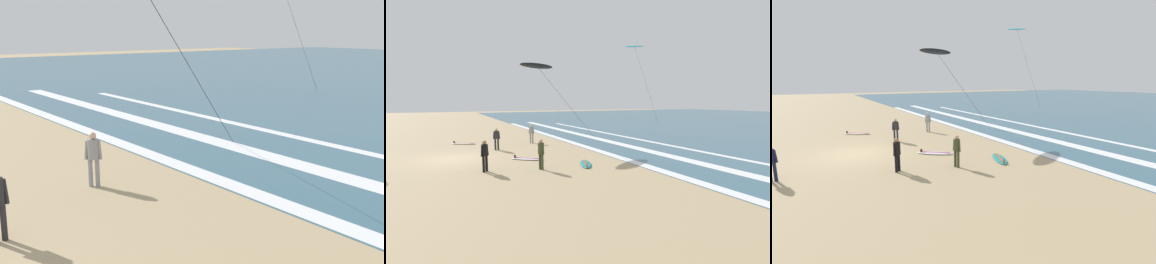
{
  "view_description": "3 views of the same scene",
  "coord_description": "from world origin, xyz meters",
  "views": [
    {
      "loc": [
        7.97,
        0.37,
        4.44
      ],
      "look_at": [
        0.1,
        6.42,
        2.3
      ],
      "focal_mm": 44.86,
      "sensor_mm": 36.0,
      "label": 1
    },
    {
      "loc": [
        18.64,
        -0.6,
        3.56
      ],
      "look_at": [
        2.27,
        7.4,
        1.53
      ],
      "focal_mm": 26.18,
      "sensor_mm": 36.0,
      "label": 2
    },
    {
      "loc": [
        15.9,
        -1.88,
        4.17
      ],
      "look_at": [
        3.35,
        5.28,
        1.35
      ],
      "focal_mm": 24.77,
      "sensor_mm": 36.0,
      "label": 3
    }
  ],
  "objects": [
    {
      "name": "surfer_left_near",
      "position": [
        -4.19,
        6.18,
        0.96
      ],
      "size": [
        0.37,
        0.46,
        1.6
      ],
      "color": "gray",
      "rests_on": "ground"
    },
    {
      "name": "wave_foam_outer_break",
      "position": [
        -0.93,
        15.73,
        0.01
      ],
      "size": [
        43.21,
        0.53,
        0.01
      ],
      "primitive_type": "cube",
      "color": "white",
      "rests_on": "ocean_surface"
    },
    {
      "name": "wave_foam_mid_break",
      "position": [
        0.71,
        12.56,
        0.01
      ],
      "size": [
        55.46,
        0.94,
        0.01
      ],
      "primitive_type": "cube",
      "color": "white",
      "rests_on": "ocean_surface"
    },
    {
      "name": "wave_foam_shoreline",
      "position": [
        0.18,
        9.37,
        0.01
      ],
      "size": [
        51.32,
        0.66,
        0.01
      ],
      "primitive_type": "cube",
      "color": "white",
      "rests_on": "ocean_surface"
    }
  ]
}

